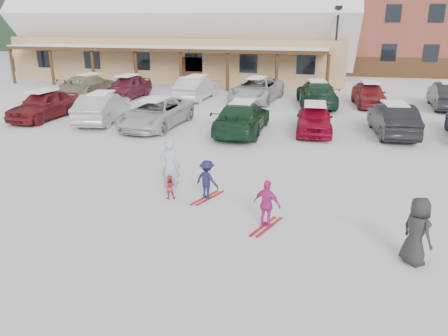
% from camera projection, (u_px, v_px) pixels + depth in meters
% --- Properties ---
extents(ground, '(160.00, 160.00, 0.00)m').
position_uv_depth(ground, '(207.00, 211.00, 12.76)').
color(ground, white).
rests_on(ground, ground).
extents(day_lodge, '(29.12, 12.50, 10.38)m').
position_uv_depth(day_lodge, '(184.00, 32.00, 38.99)').
color(day_lodge, tan).
rests_on(day_lodge, ground).
extents(lamp_post, '(0.50, 0.25, 6.02)m').
position_uv_depth(lamp_post, '(336.00, 43.00, 32.39)').
color(lamp_post, black).
rests_on(lamp_post, ground).
extents(conifer_0, '(4.40, 4.40, 10.20)m').
position_uv_depth(conifer_0, '(27.00, 11.00, 43.60)').
color(conifer_0, black).
rests_on(conifer_0, ground).
extents(conifer_2, '(5.28, 5.28, 12.24)m').
position_uv_depth(conifer_2, '(56.00, 2.00, 55.07)').
color(conifer_2, black).
rests_on(conifer_2, ground).
extents(conifer_3, '(3.96, 3.96, 9.18)m').
position_uv_depth(conifer_3, '(349.00, 17.00, 50.49)').
color(conifer_3, black).
rests_on(conifer_3, ground).
extents(adult_skier, '(0.67, 0.45, 1.79)m').
position_uv_depth(adult_skier, '(170.00, 166.00, 13.77)').
color(adult_skier, '#9CB2D6').
rests_on(adult_skier, ground).
extents(toddler_red, '(0.43, 0.37, 0.76)m').
position_uv_depth(toddler_red, '(169.00, 187.00, 13.48)').
color(toddler_red, '#B6373C').
rests_on(toddler_red, ground).
extents(child_navy, '(0.92, 0.75, 1.25)m').
position_uv_depth(child_navy, '(207.00, 180.00, 13.41)').
color(child_navy, '#181743').
rests_on(child_navy, ground).
extents(skis_child_navy, '(0.75, 1.36, 0.03)m').
position_uv_depth(skis_child_navy, '(207.00, 198.00, 13.61)').
color(skis_child_navy, '#A41717').
rests_on(skis_child_navy, ground).
extents(child_magenta, '(0.85, 0.60, 1.34)m').
position_uv_depth(child_magenta, '(267.00, 204.00, 11.55)').
color(child_magenta, '#C1278A').
rests_on(child_magenta, ground).
extents(skis_child_magenta, '(0.71, 1.37, 0.03)m').
position_uv_depth(skis_child_magenta, '(266.00, 227.00, 11.77)').
color(skis_child_magenta, '#A41717').
rests_on(skis_child_magenta, ground).
extents(bystander_dark, '(0.87, 0.95, 1.62)m').
position_uv_depth(bystander_dark, '(417.00, 231.00, 9.82)').
color(bystander_dark, '#252427').
rests_on(bystander_dark, ground).
extents(parked_car_0, '(2.30, 4.70, 1.55)m').
position_uv_depth(parked_car_0, '(44.00, 105.00, 23.71)').
color(parked_car_0, maroon).
rests_on(parked_car_0, ground).
extents(parked_car_1, '(2.18, 4.87, 1.55)m').
position_uv_depth(parked_car_1, '(102.00, 107.00, 23.03)').
color(parked_car_1, '#A8A9AC').
rests_on(parked_car_1, ground).
extents(parked_car_2, '(2.94, 5.37, 1.43)m').
position_uv_depth(parked_car_2, '(156.00, 113.00, 22.02)').
color(parked_car_2, silver).
rests_on(parked_car_2, ground).
extents(parked_car_3, '(2.28, 5.28, 1.51)m').
position_uv_depth(parked_car_3, '(242.00, 117.00, 20.92)').
color(parked_car_3, '#173921').
rests_on(parked_car_3, ground).
extents(parked_car_4, '(1.77, 4.17, 1.41)m').
position_uv_depth(parked_car_4, '(314.00, 118.00, 20.97)').
color(parked_car_4, maroon).
rests_on(parked_car_4, ground).
extents(parked_car_5, '(1.92, 4.66, 1.50)m').
position_uv_depth(parked_car_5, '(393.00, 119.00, 20.54)').
color(parked_car_5, black).
rests_on(parked_car_5, ground).
extents(parked_car_7, '(2.67, 5.23, 1.46)m').
position_uv_depth(parked_car_7, '(89.00, 85.00, 30.79)').
color(parked_car_7, gray).
rests_on(parked_car_7, ground).
extents(parked_car_8, '(2.22, 4.67, 1.54)m').
position_uv_depth(parked_car_8, '(128.00, 87.00, 29.61)').
color(parked_car_8, maroon).
rests_on(parked_car_8, ground).
extents(parked_car_9, '(2.11, 4.89, 1.57)m').
position_uv_depth(parked_car_9, '(196.00, 88.00, 29.21)').
color(parked_car_9, silver).
rests_on(parked_car_9, ground).
extents(parked_car_10, '(3.43, 5.90, 1.55)m').
position_uv_depth(parked_car_10, '(257.00, 89.00, 28.56)').
color(parked_car_10, silver).
rests_on(parked_car_10, ground).
extents(parked_car_11, '(2.85, 5.60, 1.56)m').
position_uv_depth(parked_car_11, '(317.00, 94.00, 27.05)').
color(parked_car_11, '#193A27').
rests_on(parked_car_11, ground).
extents(parked_car_12, '(2.09, 4.47, 1.48)m').
position_uv_depth(parked_car_12, '(369.00, 94.00, 27.11)').
color(parked_car_12, maroon).
rests_on(parked_car_12, ground).
extents(parked_car_13, '(2.04, 4.88, 1.57)m').
position_uv_depth(parked_car_13, '(447.00, 95.00, 26.41)').
color(parked_car_13, black).
rests_on(parked_car_13, ground).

